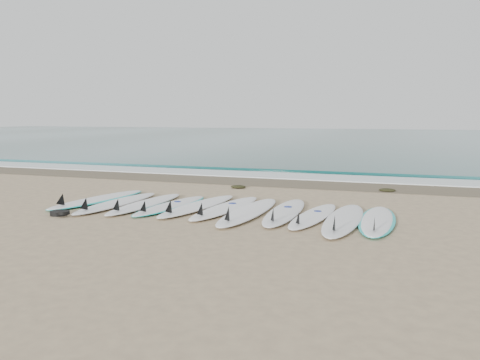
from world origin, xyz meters
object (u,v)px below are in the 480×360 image
(surfboard_5, at_px, (225,208))
(surfboard_10, at_px, (377,220))
(leash_coil, at_px, (60,213))
(surfboard_0, at_px, (97,199))

(surfboard_5, height_order, surfboard_10, surfboard_5)
(surfboard_10, bearing_deg, leash_coil, -166.86)
(surfboard_5, height_order, leash_coil, surfboard_5)
(surfboard_5, bearing_deg, surfboard_10, 4.12)
(surfboard_0, distance_m, surfboard_5, 2.95)
(surfboard_10, relative_size, leash_coil, 5.57)
(surfboard_0, distance_m, leash_coil, 1.45)
(surfboard_5, bearing_deg, surfboard_0, -173.54)
(surfboard_5, bearing_deg, leash_coil, -145.85)
(surfboard_0, xyz_separation_m, surfboard_5, (2.95, -0.04, 0.01))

